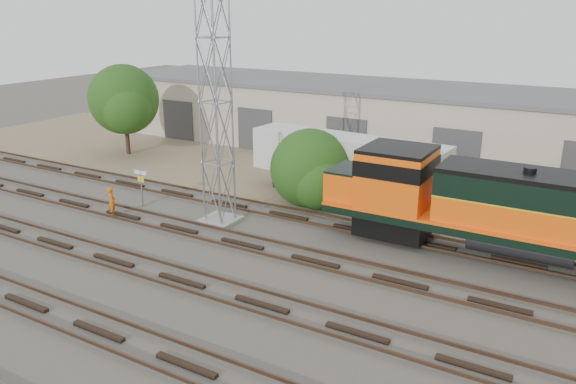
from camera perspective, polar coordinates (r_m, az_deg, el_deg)
The scene contains 11 objects.
ground at distance 24.48m, azimuth 1.15°, elevation -8.49°, with size 140.00×140.00×0.00m, color #47423A.
dirt_strip at distance 37.41m, azimuth 12.33°, elevation 0.67°, with size 80.00×16.00×0.02m, color #726047.
tracks at distance 22.16m, azimuth -2.68°, elevation -11.31°, with size 80.00×20.40×0.28m.
warehouse at distance 44.23m, azimuth 15.87°, elevation 6.61°, with size 58.40×10.40×5.30m.
locomotive at distance 26.72m, azimuth 22.20°, elevation -1.72°, with size 18.33×3.22×4.41m.
signal_tower at distance 28.94m, azimuth -7.34°, elevation 8.58°, with size 1.89×1.89×12.78m.
sign_post at distance 33.35m, azimuth -14.71°, elevation 1.09°, with size 0.90×0.08×2.19m.
worker at distance 32.40m, azimuth -17.44°, elevation -0.95°, with size 0.61×0.40×1.68m, color #D85E0C.
semi_trailer at distance 33.66m, azimuth 6.44°, elevation 3.23°, with size 12.44×3.42×3.78m.
tree_west at distance 45.22m, azimuth -16.27°, elevation 8.79°, with size 5.62×5.35×7.01m.
tree_mid at distance 32.65m, azimuth 2.48°, elevation 2.07°, with size 4.92×4.69×4.69m.
Camera 1 is at (10.53, -19.19, 10.96)m, focal length 35.00 mm.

